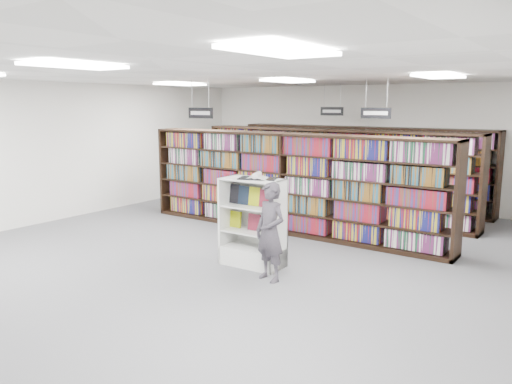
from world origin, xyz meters
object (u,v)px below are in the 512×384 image
Objects in this scene: open_book at (257,177)px; shopper at (270,232)px; bookshelf_row_near at (287,183)px; endcap_display at (254,236)px.

shopper is at bearing -60.77° from open_book.
bookshelf_row_near reaches higher than shopper.
bookshelf_row_near is at bearing 105.84° from endcap_display.
bookshelf_row_near is 3.04m from shopper.
endcap_display is (0.73, -2.23, -0.56)m from bookshelf_row_near.
open_book is (0.08, -0.01, 1.02)m from endcap_display.
bookshelf_row_near is 2.41m from endcap_display.
shopper is at bearing -63.13° from bookshelf_row_near.
endcap_display is at bearing 150.97° from open_book.
bookshelf_row_near reaches higher than endcap_display.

